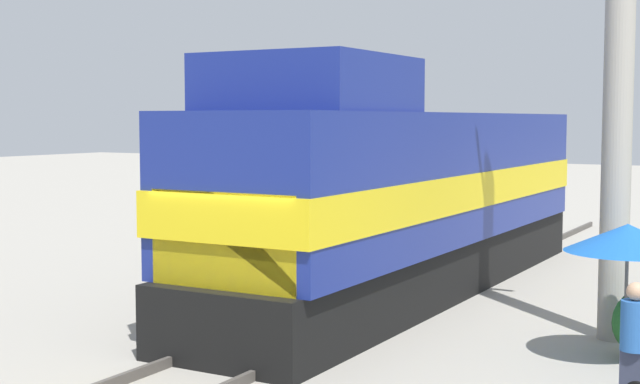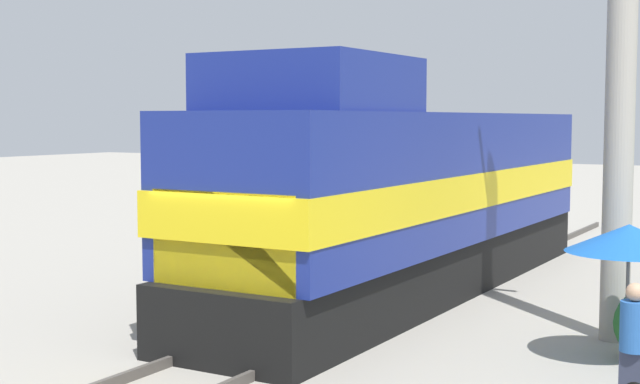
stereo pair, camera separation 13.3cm
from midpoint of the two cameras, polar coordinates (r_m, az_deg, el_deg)
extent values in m
plane|color=gray|center=(13.90, -3.91, -10.16)|extent=(120.00, 120.00, 0.00)
cube|color=#4C4742|center=(14.27, -6.35, -9.46)|extent=(0.08, 37.61, 0.15)
cube|color=#4C4742|center=(13.51, -1.33, -10.25)|extent=(0.08, 37.61, 0.15)
cube|color=black|center=(18.61, 5.67, -4.58)|extent=(2.69, 13.94, 1.13)
cube|color=navy|center=(18.41, 5.71, 1.08)|extent=(2.93, 13.38, 2.55)
cube|color=yellow|center=(18.42, 5.71, 0.29)|extent=(2.97, 13.52, 0.70)
cube|color=yellow|center=(13.46, -4.20, -2.69)|extent=(2.49, 1.95, 1.40)
cube|color=navy|center=(14.65, -0.90, 6.93)|extent=(2.75, 3.07, 0.91)
cylinder|color=#9E998E|center=(14.99, 18.38, 8.92)|extent=(0.47, 0.47, 9.45)
cylinder|color=#4C4C4C|center=(13.66, 18.73, -6.44)|extent=(0.05, 0.05, 1.96)
cone|color=#1959B2|center=(13.53, 18.83, -2.80)|extent=(1.80, 1.80, 0.41)
cube|color=#2D3347|center=(11.63, 19.10, -11.40)|extent=(0.30, 0.20, 0.77)
cylinder|color=#2659A5|center=(11.47, 19.19, -8.08)|extent=(0.34, 0.34, 0.61)
sphere|color=tan|center=(11.38, 19.25, -6.03)|extent=(0.22, 0.22, 0.22)
camera|label=1|loc=(0.07, -90.30, -0.02)|focal=50.00mm
camera|label=2|loc=(0.07, 89.70, 0.02)|focal=50.00mm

